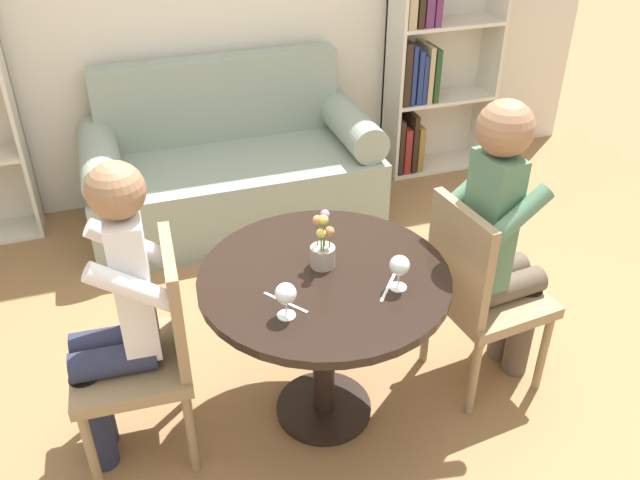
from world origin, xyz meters
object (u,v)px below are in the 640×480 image
at_px(bookshelf_right, 428,63).
at_px(chair_left, 148,347).
at_px(wine_glass_left, 286,295).
at_px(chair_right, 478,289).
at_px(wine_glass_right, 399,266).
at_px(flower_vase, 323,248).
at_px(couch, 232,170).
at_px(person_left, 116,317).
at_px(person_right, 501,241).

bearing_deg(bookshelf_right, chair_left, -137.00).
xyz_separation_m(bookshelf_right, wine_glass_left, (-1.60, -2.17, 0.06)).
distance_m(chair_right, wine_glass_right, 0.55).
relative_size(bookshelf_right, chair_left, 1.67).
xyz_separation_m(wine_glass_right, flower_vase, (-0.21, 0.22, -0.02)).
xyz_separation_m(couch, wine_glass_left, (-0.20, -1.90, 0.49)).
bearing_deg(person_left, wine_glass_left, 68.64).
xyz_separation_m(bookshelf_right, person_right, (-0.65, -1.98, -0.04)).
relative_size(person_left, flower_vase, 5.29).
relative_size(couch, flower_vase, 7.21).
height_order(couch, flower_vase, flower_vase).
bearing_deg(flower_vase, bookshelf_right, 54.20).
distance_m(bookshelf_right, flower_vase, 2.37).
bearing_deg(wine_glass_left, chair_right, 11.07).
bearing_deg(wine_glass_right, chair_left, 166.09).
distance_m(couch, chair_right, 1.86).
distance_m(chair_left, person_left, 0.18).
bearing_deg(wine_glass_right, chair_right, 18.10).
bearing_deg(couch, chair_left, -111.77).
bearing_deg(wine_glass_left, couch, 84.01).
bearing_deg(wine_glass_left, flower_vase, 48.78).
distance_m(chair_right, flower_vase, 0.71).
xyz_separation_m(couch, person_left, (-0.75, -1.65, 0.34)).
bearing_deg(chair_right, person_right, -85.70).
relative_size(couch, wine_glass_left, 12.84).
distance_m(couch, wine_glass_left, 1.97).
bearing_deg(person_left, flower_vase, 92.43).
height_order(couch, person_left, person_left).
height_order(chair_right, wine_glass_right, chair_right).
distance_m(person_left, wine_glass_left, 0.62).
bearing_deg(chair_left, bookshelf_right, 136.25).
height_order(couch, chair_right, couch).
bearing_deg(chair_left, chair_right, 89.96).
relative_size(person_left, person_right, 0.95).
distance_m(wine_glass_left, wine_glass_right, 0.42).
relative_size(bookshelf_right, person_left, 1.21).
bearing_deg(wine_glass_left, chair_left, 152.10).
bearing_deg(couch, person_left, -114.53).
bearing_deg(person_right, couch, 17.34).
relative_size(bookshelf_right, wine_glass_left, 11.42).
relative_size(bookshelf_right, flower_vase, 6.42).
relative_size(chair_right, wine_glass_right, 6.70).
relative_size(person_left, wine_glass_right, 9.23).
bearing_deg(bookshelf_right, wine_glass_right, -118.79).
distance_m(chair_right, wine_glass_left, 0.93).
height_order(bookshelf_right, wine_glass_right, bookshelf_right).
bearing_deg(wine_glass_left, person_right, 11.02).
height_order(person_right, wine_glass_right, person_right).
relative_size(couch, wine_glass_right, 12.60).
bearing_deg(wine_glass_left, wine_glass_right, 3.43).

